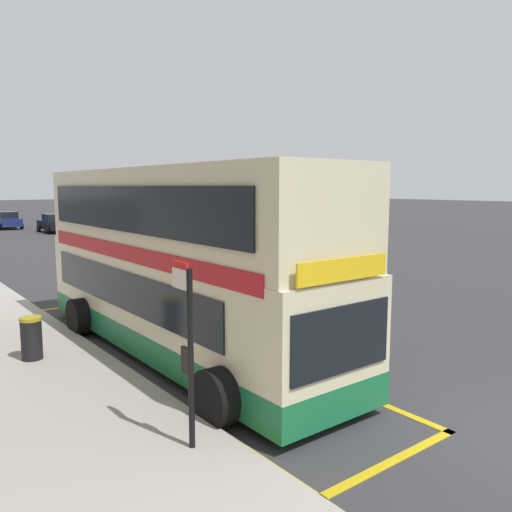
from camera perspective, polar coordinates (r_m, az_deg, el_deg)
ground_plane at (r=36.51m, az=-24.27°, el=0.77°), size 260.00×260.00×0.00m
double_decker_bus at (r=12.33m, az=-8.83°, el=-1.35°), size 3.19×10.66×4.40m
bus_bay_markings at (r=12.86m, az=-8.67°, el=-10.41°), size 3.13×12.92×0.01m
bus_stop_sign at (r=7.66m, az=-7.57°, el=-9.29°), size 0.09×0.51×2.76m
parked_car_black_far at (r=48.11m, az=-21.51°, el=3.39°), size 2.09×4.20×1.62m
parked_car_navy_kerbside at (r=54.21m, az=-25.84°, el=3.58°), size 2.09×4.20×1.62m
litter_bin at (r=12.67m, az=-23.64°, el=-8.33°), size 0.47×0.47×0.97m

